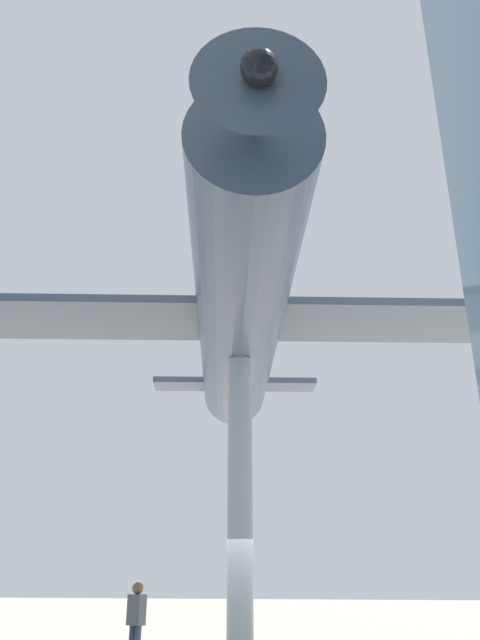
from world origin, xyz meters
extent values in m
cylinder|color=#999EA3|center=(0.00, 0.00, 3.13)|extent=(0.52, 0.52, 6.27)
cylinder|color=#4C5666|center=(0.00, 0.00, 7.22)|extent=(4.14, 13.12, 1.91)
cube|color=#4C5666|center=(0.00, 0.00, 7.22)|extent=(15.84, 4.96, 0.18)
cube|color=#4C5666|center=(0.99, -5.62, 7.37)|extent=(5.12, 1.86, 0.18)
cube|color=#4C5666|center=(0.99, -5.62, 8.58)|extent=(0.37, 1.11, 2.33)
cone|color=#4C5666|center=(-1.21, 6.87, 7.22)|extent=(1.77, 1.25, 1.62)
sphere|color=black|center=(-1.33, 7.53, 7.22)|extent=(0.44, 0.44, 0.44)
cube|color=#4C5156|center=(2.57, -1.72, 1.12)|extent=(0.46, 0.39, 0.63)
sphere|color=brown|center=(2.57, -1.72, 1.56)|extent=(0.25, 0.25, 0.25)
camera|label=1|loc=(-1.92, 13.00, 1.88)|focal=35.00mm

